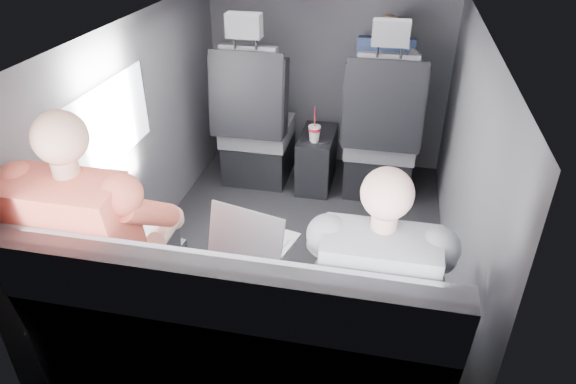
% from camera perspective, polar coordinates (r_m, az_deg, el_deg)
% --- Properties ---
extents(floor, '(2.60, 2.60, 0.00)m').
position_cam_1_polar(floor, '(3.17, 0.55, -6.68)').
color(floor, black).
rests_on(floor, ground).
extents(ceiling, '(2.60, 2.60, 0.00)m').
position_cam_1_polar(ceiling, '(2.58, 0.70, 17.90)').
color(ceiling, '#B2B2AD').
rests_on(ceiling, panel_back).
extents(panel_left, '(0.02, 2.60, 1.35)m').
position_cam_1_polar(panel_left, '(3.10, -16.02, 5.71)').
color(panel_left, '#56565B').
rests_on(panel_left, floor).
extents(panel_right, '(0.02, 2.60, 1.35)m').
position_cam_1_polar(panel_right, '(2.79, 19.03, 2.41)').
color(panel_right, '#56565B').
rests_on(panel_right, floor).
extents(panel_front, '(1.80, 0.02, 1.35)m').
position_cam_1_polar(panel_front, '(4.00, 4.41, 12.42)').
color(panel_front, '#56565B').
rests_on(panel_front, floor).
extents(panel_back, '(1.80, 0.02, 1.35)m').
position_cam_1_polar(panel_back, '(1.78, -8.00, -14.17)').
color(panel_back, '#56565B').
rests_on(panel_back, floor).
extents(side_window, '(0.02, 0.75, 0.42)m').
position_cam_1_polar(side_window, '(2.76, -19.02, 7.28)').
color(side_window, white).
rests_on(side_window, panel_left).
extents(seatbelt, '(0.35, 0.11, 0.59)m').
position_cam_1_polar(seatbelt, '(3.33, 10.72, 10.48)').
color(seatbelt, black).
rests_on(seatbelt, front_seat_right).
extents(front_seat_left, '(0.52, 0.58, 1.26)m').
position_cam_1_polar(front_seat_left, '(3.76, -3.61, 6.76)').
color(front_seat_left, black).
rests_on(front_seat_left, floor).
extents(front_seat_right, '(0.52, 0.58, 1.26)m').
position_cam_1_polar(front_seat_right, '(3.64, 10.25, 5.48)').
color(front_seat_right, black).
rests_on(front_seat_right, floor).
extents(center_console, '(0.24, 0.48, 0.41)m').
position_cam_1_polar(center_console, '(3.80, 3.22, 3.67)').
color(center_console, black).
rests_on(center_console, floor).
extents(rear_bench, '(1.60, 0.57, 0.92)m').
position_cam_1_polar(rear_bench, '(2.19, -5.20, -16.73)').
color(rear_bench, slate).
rests_on(rear_bench, floor).
extents(soda_cup, '(0.08, 0.08, 0.25)m').
position_cam_1_polar(soda_cup, '(3.57, 2.95, 6.57)').
color(soda_cup, white).
rests_on(soda_cup, center_console).
extents(laptop_white, '(0.39, 0.37, 0.27)m').
position_cam_1_polar(laptop_white, '(2.38, -18.93, -3.87)').
color(laptop_white, white).
rests_on(laptop_white, passenger_rear_left).
extents(laptop_silver, '(0.38, 0.38, 0.24)m').
position_cam_1_polar(laptop_silver, '(2.21, -4.02, -5.13)').
color(laptop_silver, silver).
rests_on(laptop_silver, rear_bench).
extents(laptop_black, '(0.37, 0.41, 0.22)m').
position_cam_1_polar(laptop_black, '(2.13, 9.17, -7.09)').
color(laptop_black, black).
rests_on(laptop_black, passenger_rear_right).
extents(passenger_rear_left, '(0.54, 0.65, 1.29)m').
position_cam_1_polar(passenger_rear_left, '(2.25, -19.76, -5.77)').
color(passenger_rear_left, '#36373C').
rests_on(passenger_rear_left, rear_bench).
extents(passenger_rear_right, '(0.48, 0.60, 1.19)m').
position_cam_1_polar(passenger_rear_right, '(1.99, 9.72, -10.84)').
color(passenger_rear_right, navy).
rests_on(passenger_rear_right, rear_bench).
extents(passenger_front_right, '(0.39, 0.39, 0.77)m').
position_cam_1_polar(passenger_front_right, '(3.76, 10.50, 11.95)').
color(passenger_front_right, navy).
rests_on(passenger_front_right, front_seat_right).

